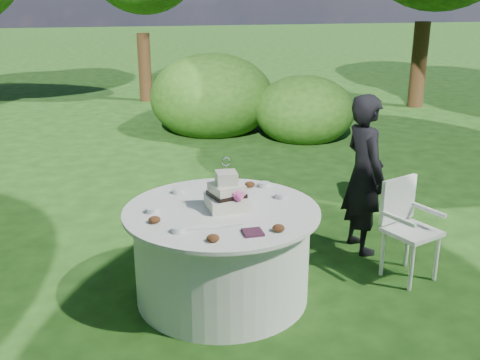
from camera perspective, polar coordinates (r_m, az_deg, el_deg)
The scene contains 9 objects.
ground at distance 4.77m, azimuth -1.79°, elevation -11.61°, with size 80.00×80.00×0.00m, color #16350E.
napkins at distance 3.99m, azimuth 1.31°, elevation -5.34°, with size 0.14×0.14×0.02m, color #471E34.
feather_plume at distance 4.10m, azimuth -2.78°, elevation -4.72°, with size 0.48×0.07×0.01m, color white.
guest at distance 5.42m, azimuth 12.50°, elevation 0.56°, with size 0.56×0.37×1.53m, color black.
table at distance 4.59m, azimuth -1.84°, elevation -7.41°, with size 1.56×1.56×0.77m.
cake at distance 4.41m, azimuth -1.34°, elevation -1.48°, with size 0.32×0.32×0.42m.
chair at distance 5.08m, azimuth 16.51°, elevation -3.99°, with size 0.51×0.51×0.88m.
votives at distance 4.55m, azimuth -2.73°, elevation -2.13°, with size 1.17×0.92×0.04m.
petal_cups at distance 4.24m, azimuth -1.55°, elevation -3.63°, with size 0.98×1.13×0.05m.
Camera 1 is at (-0.85, -4.04, 2.39)m, focal length 42.00 mm.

